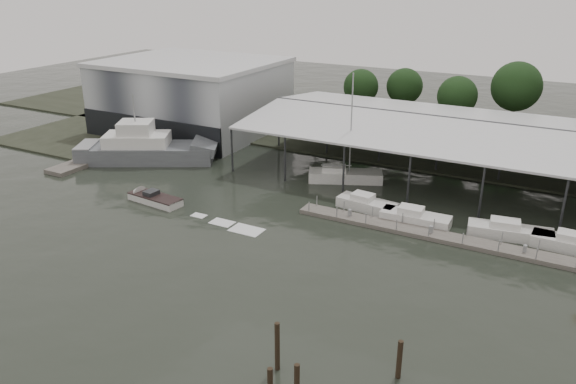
% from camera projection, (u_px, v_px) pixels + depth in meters
% --- Properties ---
extents(ground, '(200.00, 200.00, 0.00)m').
position_uv_depth(ground, '(243.00, 247.00, 49.34)').
color(ground, black).
rests_on(ground, ground).
extents(land_strip_far, '(140.00, 30.00, 0.30)m').
position_uv_depth(land_strip_far, '(395.00, 133.00, 83.69)').
color(land_strip_far, '#323729').
rests_on(land_strip_far, ground).
extents(land_strip_west, '(20.00, 40.00, 0.30)m').
position_uv_depth(land_strip_west, '(135.00, 119.00, 91.54)').
color(land_strip_west, '#323729').
rests_on(land_strip_west, ground).
extents(storage_warehouse, '(24.50, 20.50, 10.50)m').
position_uv_depth(storage_warehouse, '(192.00, 95.00, 84.30)').
color(storage_warehouse, '#AEB4B9').
rests_on(storage_warehouse, ground).
extents(covered_boat_shed, '(58.24, 24.00, 6.96)m').
position_uv_depth(covered_boat_shed, '(505.00, 130.00, 62.51)').
color(covered_boat_shed, silver).
rests_on(covered_boat_shed, ground).
extents(trawler_dock, '(3.00, 18.00, 0.50)m').
position_uv_depth(trawler_dock, '(108.00, 153.00, 73.97)').
color(trawler_dock, slate).
rests_on(trawler_dock, ground).
extents(floating_dock, '(28.00, 2.00, 1.40)m').
position_uv_depth(floating_dock, '(442.00, 237.00, 50.83)').
color(floating_dock, slate).
rests_on(floating_dock, ground).
extents(grey_trawler, '(17.79, 12.80, 8.84)m').
position_uv_depth(grey_trawler, '(147.00, 149.00, 71.28)').
color(grey_trawler, slate).
rests_on(grey_trawler, ground).
extents(white_sailboat, '(8.73, 5.78, 12.65)m').
position_uv_depth(white_sailboat, '(344.00, 176.00, 64.71)').
color(white_sailboat, white).
rests_on(white_sailboat, ground).
extents(speedboat_underway, '(17.89, 3.76, 2.00)m').
position_uv_depth(speedboat_underway, '(151.00, 198.00, 59.02)').
color(speedboat_underway, white).
rests_on(speedboat_underway, ground).
extents(moored_cruiser_0, '(6.31, 2.89, 1.70)m').
position_uv_depth(moored_cruiser_0, '(366.00, 204.00, 56.96)').
color(moored_cruiser_0, white).
rests_on(moored_cruiser_0, ground).
extents(moored_cruiser_1, '(6.62, 2.36, 1.70)m').
position_uv_depth(moored_cruiser_1, '(415.00, 218.00, 53.77)').
color(moored_cruiser_1, white).
rests_on(moored_cruiser_1, ground).
extents(moored_cruiser_2, '(7.63, 3.30, 1.70)m').
position_uv_depth(moored_cruiser_2, '(509.00, 231.00, 50.97)').
color(moored_cruiser_2, white).
rests_on(moored_cruiser_2, ground).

